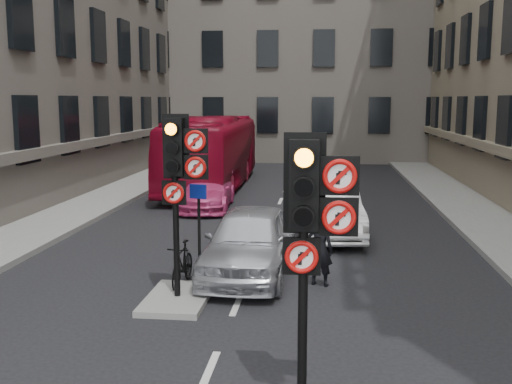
% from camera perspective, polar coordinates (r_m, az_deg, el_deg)
% --- Properties ---
extents(pavement_left, '(3.00, 50.00, 0.16)m').
position_cam_1_polar(pavement_left, '(20.56, -19.18, -2.57)').
color(pavement_left, gray).
rests_on(pavement_left, ground).
extents(pavement_right, '(3.00, 50.00, 0.16)m').
position_cam_1_polar(pavement_right, '(19.40, 23.00, -3.45)').
color(pavement_right, gray).
rests_on(pavement_right, ground).
extents(centre_island, '(1.20, 2.00, 0.12)m').
position_cam_1_polar(centre_island, '(12.16, -7.48, -10.01)').
color(centre_island, gray).
rests_on(centre_island, ground).
extents(building_far, '(30.00, 14.00, 20.00)m').
position_cam_1_polar(building_far, '(44.60, 4.41, 16.58)').
color(building_far, '#655D55').
rests_on(building_far, ground).
extents(signal_near, '(0.91, 0.40, 3.58)m').
position_cam_1_polar(signal_near, '(7.29, 5.26, -2.20)').
color(signal_near, black).
rests_on(signal_near, ground).
extents(signal_far, '(0.91, 0.40, 3.58)m').
position_cam_1_polar(signal_far, '(11.55, -7.34, 2.45)').
color(signal_far, black).
rests_on(signal_far, centre_island).
extents(car_silver, '(2.03, 4.64, 1.55)m').
position_cam_1_polar(car_silver, '(13.64, -0.60, -4.71)').
color(car_silver, '#B7B9C0').
rests_on(car_silver, ground).
extents(car_white, '(2.09, 4.85, 1.55)m').
position_cam_1_polar(car_white, '(17.70, 6.93, -1.63)').
color(car_white, white).
rests_on(car_white, ground).
extents(car_pink, '(1.94, 4.32, 1.23)m').
position_cam_1_polar(car_pink, '(21.94, -4.62, 0.01)').
color(car_pink, '#D93F82').
rests_on(car_pink, ground).
extents(bus_red, '(2.84, 11.58, 3.22)m').
position_cam_1_polar(bus_red, '(27.03, -4.17, 3.80)').
color(bus_red, maroon).
rests_on(bus_red, ground).
extents(motorcycle, '(0.50, 1.60, 0.95)m').
position_cam_1_polar(motorcycle, '(12.99, -7.03, -6.85)').
color(motorcycle, black).
rests_on(motorcycle, ground).
extents(motorcyclist, '(0.66, 0.54, 1.57)m').
position_cam_1_polar(motorcyclist, '(12.93, 6.12, -5.49)').
color(motorcyclist, black).
rests_on(motorcyclist, ground).
extents(info_sign, '(0.36, 0.15, 2.13)m').
position_cam_1_polar(info_sign, '(12.40, -5.46, -2.71)').
color(info_sign, black).
rests_on(info_sign, centre_island).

